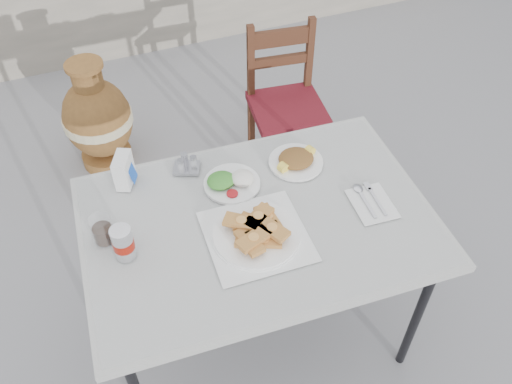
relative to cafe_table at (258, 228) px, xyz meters
name	(u,v)px	position (x,y,z in m)	size (l,w,h in m)	color
ground	(223,330)	(-0.15, 0.04, -0.69)	(80.00, 80.00, 0.00)	slate
cafe_table	(258,228)	(0.00, 0.00, 0.00)	(1.26, 0.90, 0.74)	black
pide_plate	(256,230)	(-0.03, -0.07, 0.08)	(0.35, 0.35, 0.07)	white
salad_rice_plate	(231,181)	(-0.03, 0.19, 0.07)	(0.21, 0.21, 0.05)	white
salad_chopped_plate	(296,160)	(0.24, 0.21, 0.07)	(0.21, 0.21, 0.05)	white
soda_can	(123,243)	(-0.46, 0.01, 0.11)	(0.07, 0.07, 0.13)	silver
cola_glass	(102,231)	(-0.51, 0.10, 0.10)	(0.07, 0.07, 0.10)	white
napkin_holder	(124,170)	(-0.39, 0.35, 0.11)	(0.09, 0.12, 0.12)	white
condiment_caddy	(186,165)	(-0.16, 0.33, 0.08)	(0.12, 0.11, 0.07)	#AEAEB5
cutlery_napkin	(370,201)	(0.40, -0.07, 0.06)	(0.15, 0.20, 0.01)	white
chair	(286,103)	(0.54, 0.95, -0.26)	(0.41, 0.41, 0.84)	#3A1E0F
terracotta_urn	(98,119)	(-0.41, 1.35, -0.38)	(0.38, 0.38, 0.66)	brown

